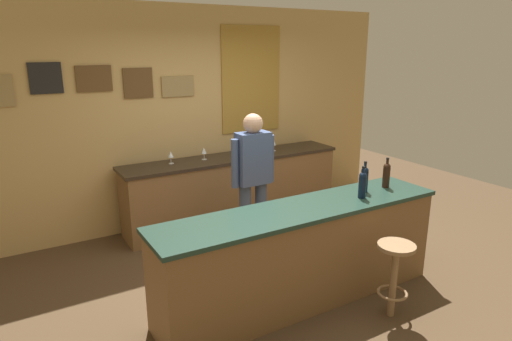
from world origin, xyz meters
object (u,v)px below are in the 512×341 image
Objects in this scene: wine_bottle_c at (386,174)px; wine_glass_c at (274,143)px; bartender at (253,176)px; wine_bottle_b at (364,178)px; wine_glass_a at (171,155)px; wine_glass_b at (204,151)px; bar_stool at (395,268)px; wine_bottle_a at (362,184)px.

wine_bottle_c is 2.01m from wine_glass_c.
wine_bottle_b is (0.69, -0.96, 0.12)m from bartender.
wine_glass_a is 0.43m from wine_glass_b.
wine_bottle_c is (0.99, -0.96, 0.12)m from bartender.
wine_bottle_c is at bearing -44.35° from bartender.
bar_stool is (0.46, -1.62, -0.48)m from bartender.
bartender is at bearing 117.01° from wine_bottle_a.
wine_glass_c is at bearing -2.25° from wine_glass_b.
wine_bottle_b reaches higher than wine_glass_a.
wine_bottle_c is at bearing -62.33° from wine_glass_b.
wine_glass_a is (-1.22, 2.06, -0.05)m from wine_bottle_b.
wine_bottle_a is 1.97× the size of wine_glass_b.
bartender is at bearing 125.98° from wine_bottle_b.
wine_bottle_a is 1.97× the size of wine_glass_a.
wine_bottle_b is 2.01m from wine_glass_c.
bartender is 2.38× the size of bar_stool.
bar_stool is at bearing -70.28° from wine_glass_a.
wine_glass_b is 1.03m from wine_glass_c.
wine_bottle_a is at bearing -63.90° from wine_glass_a.
bartender is 1.09m from wine_glass_b.
bar_stool is at bearing -74.27° from bartender.
wine_glass_c is at bearing 82.94° from wine_bottle_b.
bar_stool is 2.76m from wine_glass_c.
wine_glass_a and wine_glass_b have the same top height.
bar_stool is at bearing -109.77° from wine_bottle_b.
wine_bottle_b is 0.29m from wine_bottle_c.
bar_stool is at bearing -99.86° from wine_bottle_a.
bartender reaches higher than wine_bottle_b.
wine_glass_b is at bearing 106.42° from wine_bottle_a.
bartender reaches higher than wine_glass_c.
wine_bottle_a is at bearing 80.14° from bar_stool.
bartender reaches higher than bar_stool.
bartender reaches higher than wine_glass_b.
bar_stool is 2.22× the size of wine_bottle_b.
wine_glass_b is (0.43, -0.02, 0.00)m from wine_glass_a.
wine_glass_c is (0.25, 2.00, -0.05)m from wine_bottle_b.
wine_glass_b reaches higher than bar_stool.
wine_bottle_a reaches higher than wine_glass_a.
bartender is 1.22m from wine_bottle_a.
wine_bottle_c reaches higher than wine_glass_a.
wine_bottle_b reaches higher than wine_glass_b.
wine_bottle_c is (0.53, 0.65, 0.60)m from bar_stool.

